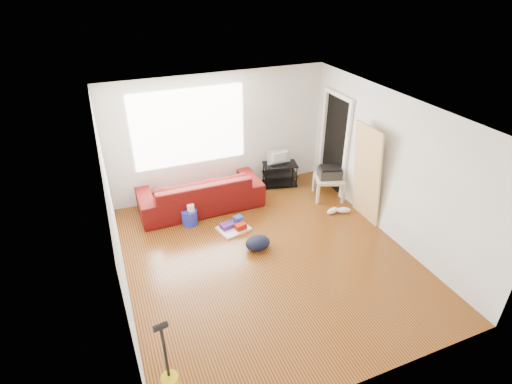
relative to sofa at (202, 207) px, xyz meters
name	(u,v)px	position (x,y,z in m)	size (l,w,h in m)	color
room	(270,187)	(0.68, -1.80, 1.25)	(4.51, 5.01, 2.51)	#481C0D
sofa	(202,207)	(0.00, 0.00, 0.00)	(2.40, 0.94, 0.70)	#4D0602
tv_stand	(280,174)	(1.85, 0.27, 0.26)	(0.80, 0.57, 0.50)	black
tv	(280,158)	(1.85, 0.27, 0.65)	(0.53, 0.07, 0.31)	black
side_table	(329,180)	(2.56, -0.60, 0.39)	(0.74, 0.74, 0.46)	tan
printer	(330,172)	(2.56, -0.60, 0.58)	(0.53, 0.46, 0.23)	black
bucket	(190,224)	(-0.36, -0.49, 0.00)	(0.29, 0.29, 0.29)	#242CAE
toilet_paper	(191,214)	(-0.32, -0.50, 0.21)	(0.13, 0.13, 0.12)	white
cleaning_tray	(234,226)	(0.35, -0.97, 0.06)	(0.62, 0.54, 0.19)	silver
backpack	(258,248)	(0.53, -1.66, 0.00)	(0.43, 0.34, 0.24)	black
sneakers	(338,210)	(2.42, -1.22, 0.06)	(0.51, 0.26, 0.11)	white
door_panel	(360,217)	(2.74, -1.52, 0.00)	(0.04, 0.75, 1.87)	tan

